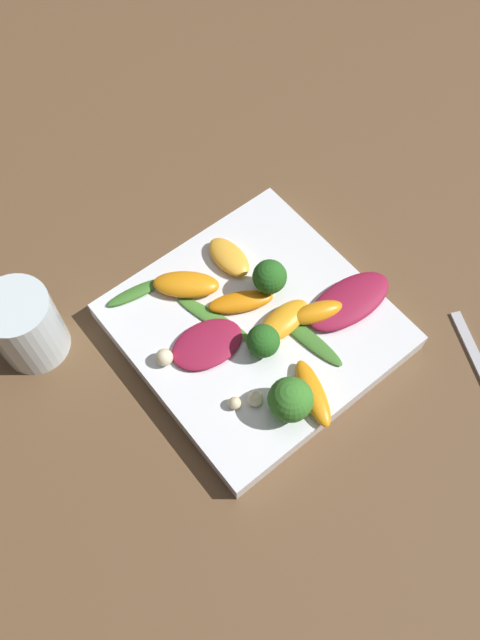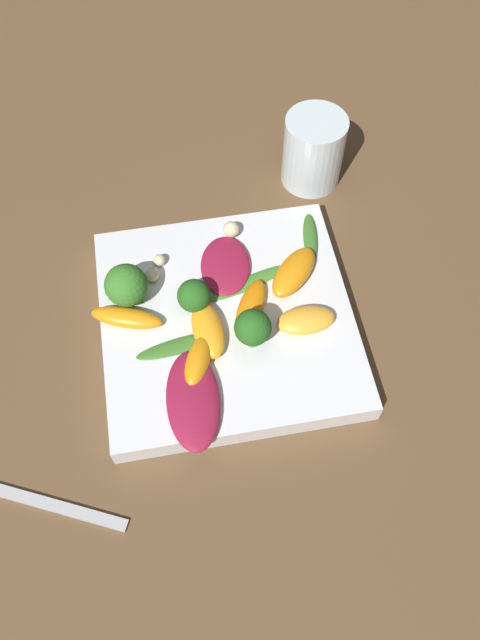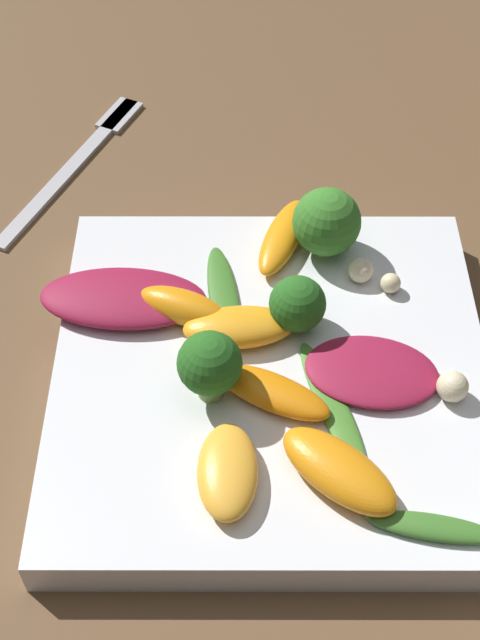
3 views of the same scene
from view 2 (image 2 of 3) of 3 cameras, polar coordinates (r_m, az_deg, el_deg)
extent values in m
plane|color=brown|center=(0.66, -1.19, -0.65)|extent=(2.40, 2.40, 0.00)
cube|color=white|center=(0.65, -1.21, -0.09)|extent=(0.25, 0.25, 0.03)
cylinder|color=silver|center=(0.76, 6.71, 15.13)|extent=(0.07, 0.07, 0.09)
cube|color=#B2B2B7|center=(0.61, -18.75, -15.18)|extent=(0.17, 0.09, 0.01)
ellipsoid|color=maroon|center=(0.59, -4.32, -7.29)|extent=(0.06, 0.11, 0.01)
ellipsoid|color=maroon|center=(0.66, -1.35, 5.00)|extent=(0.06, 0.08, 0.01)
ellipsoid|color=orange|center=(0.60, -3.88, -3.82)|extent=(0.04, 0.06, 0.02)
ellipsoid|color=#FCAD33|center=(0.62, 6.04, 0.00)|extent=(0.06, 0.03, 0.02)
ellipsoid|color=orange|center=(0.63, -10.33, 0.21)|extent=(0.08, 0.05, 0.01)
ellipsoid|color=orange|center=(0.65, 4.94, 4.39)|extent=(0.07, 0.07, 0.02)
ellipsoid|color=orange|center=(0.63, 1.02, 0.92)|extent=(0.05, 0.07, 0.01)
ellipsoid|color=orange|center=(0.62, -2.94, -0.88)|extent=(0.04, 0.07, 0.02)
cylinder|color=#84AD5B|center=(0.65, -10.11, 2.24)|extent=(0.01, 0.01, 0.01)
sphere|color=#387A28|center=(0.63, -10.37, 3.15)|extent=(0.04, 0.04, 0.04)
cylinder|color=#7A9E51|center=(0.61, 1.15, -1.56)|extent=(0.01, 0.01, 0.02)
sphere|color=#26601E|center=(0.59, 1.18, -0.69)|extent=(0.04, 0.04, 0.04)
cylinder|color=#84AD5B|center=(0.64, -4.15, 1.51)|extent=(0.01, 0.01, 0.01)
sphere|color=#26601E|center=(0.62, -4.24, 2.22)|extent=(0.03, 0.03, 0.03)
ellipsoid|color=#3D7528|center=(0.62, -5.43, -2.33)|extent=(0.09, 0.03, 0.00)
ellipsoid|color=#3D7528|center=(0.69, 6.44, 7.49)|extent=(0.03, 0.07, 0.01)
ellipsoid|color=#47842D|center=(0.65, 0.84, 3.44)|extent=(0.09, 0.04, 0.00)
sphere|color=beige|center=(0.69, -0.81, 8.28)|extent=(0.02, 0.02, 0.02)
sphere|color=beige|center=(0.67, -7.37, 5.45)|extent=(0.01, 0.01, 0.01)
sphere|color=beige|center=(0.66, -8.04, 4.16)|extent=(0.02, 0.02, 0.02)
camera|label=1|loc=(0.56, -51.50, 51.40)|focal=35.00mm
camera|label=3|loc=(0.49, 45.39, 30.13)|focal=50.00mm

